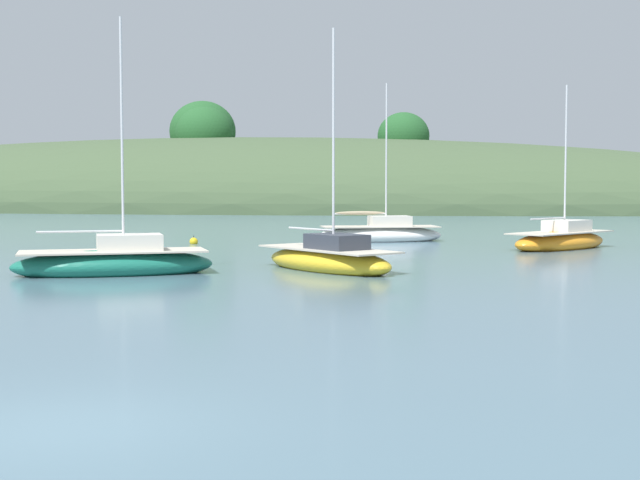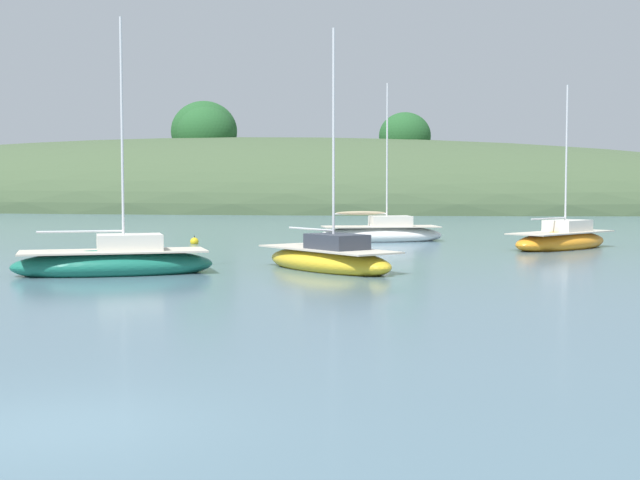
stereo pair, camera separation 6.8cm
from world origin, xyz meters
name	(u,v)px [view 1 (the left image)]	position (x,y,z in m)	size (l,w,h in m)	color
ground_plane	(56,427)	(0.00, 0.00, 0.00)	(400.00, 400.00, 0.00)	slate
far_shoreline_hill	(220,209)	(-25.17, 94.24, 0.13)	(150.00, 36.00, 21.93)	#425638
sailboat_yellow_far	(561,240)	(9.41, 34.25, 0.41)	(5.99, 6.87, 8.16)	orange
sailboat_navy_dinghy	(115,262)	(-7.05, 18.81, 0.41)	(7.26, 5.09, 9.14)	#196B56
sailboat_black_sloop	(381,234)	(0.17, 38.37, 0.42)	(7.29, 4.36, 8.86)	white
sailboat_red_portside	(329,259)	(0.05, 21.57, 0.40)	(6.37, 6.19, 8.95)	gold
mooring_buoy_inner	(194,242)	(-9.23, 34.40, 0.12)	(0.44, 0.44, 0.54)	yellow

